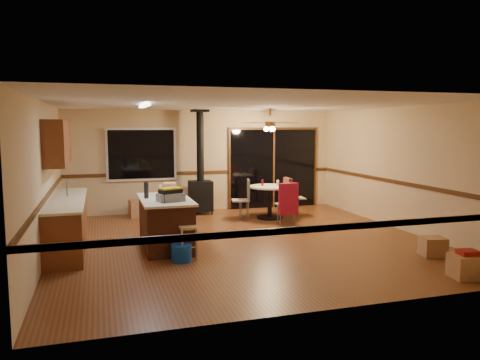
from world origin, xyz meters
name	(u,v)px	position (x,y,z in m)	size (l,w,h in m)	color
floor	(245,241)	(0.00, 0.00, 0.00)	(7.00, 7.00, 0.00)	brown
ceiling	(245,104)	(0.00, 0.00, 2.60)	(7.00, 7.00, 0.00)	silver
wall_back	(204,161)	(0.00, 3.50, 1.30)	(7.00, 7.00, 0.00)	tan
wall_front	(334,203)	(0.00, -3.50, 1.30)	(7.00, 7.00, 0.00)	tan
wall_left	(44,180)	(-3.50, 0.00, 1.30)	(7.00, 7.00, 0.00)	tan
wall_right	(404,169)	(3.50, 0.00, 1.30)	(7.00, 7.00, 0.00)	tan
chair_rail	(245,190)	(0.00, 0.00, 1.00)	(7.00, 7.00, 0.08)	#462711
window	(142,154)	(-1.60, 3.45, 1.50)	(1.72, 0.10, 1.32)	black
sliding_door	(273,169)	(1.90, 3.45, 1.05)	(2.52, 0.10, 2.10)	black
lower_cabinets	(68,224)	(-3.20, 0.50, 0.43)	(0.60, 3.00, 0.86)	brown
countertop	(66,200)	(-3.20, 0.50, 0.88)	(0.64, 3.04, 0.04)	beige
upper_cabinets	(57,142)	(-3.33, 0.70, 1.90)	(0.35, 2.00, 0.80)	brown
kitchen_island	(166,223)	(-1.50, 0.00, 0.45)	(0.88, 1.68, 0.90)	black
wood_stove	(201,185)	(-0.20, 3.05, 0.73)	(0.55, 0.50, 2.52)	black
ceiling_fan	(270,125)	(1.26, 2.00, 2.21)	(0.24, 0.24, 0.55)	brown
fluorescent_strip	(144,106)	(-1.80, 0.30, 2.56)	(0.10, 1.20, 0.04)	white
toolbox_grey	(171,197)	(-1.45, -0.36, 0.97)	(0.45, 0.25, 0.14)	slate
toolbox_black	(171,195)	(-1.45, -0.36, 1.00)	(0.38, 0.20, 0.21)	black
toolbox_yellow_lid	(170,188)	(-1.45, -0.36, 1.12)	(0.36, 0.19, 0.03)	gold
box_on_island	(170,188)	(-1.33, 0.58, 1.00)	(0.23, 0.31, 0.21)	#A17147
bottle_dark	(146,190)	(-1.82, 0.11, 1.04)	(0.08, 0.08, 0.29)	black
bottle_pink	(175,191)	(-1.32, 0.05, 1.02)	(0.07, 0.07, 0.23)	#D84C8C
bottle_white	(160,189)	(-1.49, 0.72, 0.98)	(0.06, 0.06, 0.17)	white
bar_stool	(188,242)	(-1.25, -0.86, 0.28)	(0.30, 0.30, 0.55)	tan
blue_bucket	(181,253)	(-1.38, -0.97, 0.14)	(0.34, 0.34, 0.28)	#0C41B0
dining_table	(270,196)	(1.26, 2.00, 0.53)	(0.99, 0.99, 0.78)	black
glass_red	(262,182)	(1.11, 2.10, 0.86)	(0.06, 0.06, 0.15)	#590C14
glass_cream	(278,183)	(1.44, 1.95, 0.85)	(0.06, 0.06, 0.14)	beige
chair_left	(245,194)	(0.66, 2.08, 0.59)	(0.48, 0.47, 0.51)	tan
chair_near	(288,199)	(1.36, 1.11, 0.60)	(0.44, 0.46, 0.70)	tan
chair_right	(289,192)	(1.77, 2.06, 0.60)	(0.49, 0.45, 0.70)	tan
box_under_window	(140,208)	(-1.69, 3.10, 0.20)	(0.51, 0.41, 0.41)	#A17147
box_corner_a	(467,266)	(2.44, -3.00, 0.17)	(0.45, 0.38, 0.34)	#A17147
box_corner_b	(433,247)	(2.76, -1.88, 0.16)	(0.39, 0.34, 0.32)	#A17147
box_small_red	(468,252)	(2.44, -3.00, 0.38)	(0.27, 0.22, 0.07)	maroon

